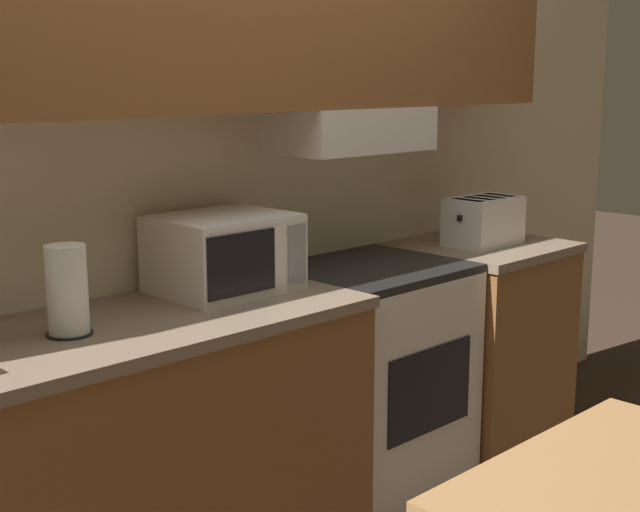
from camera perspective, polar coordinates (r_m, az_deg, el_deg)
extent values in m
cube|color=beige|center=(3.05, -8.29, 5.16)|extent=(5.48, 0.05, 2.55)
cube|color=brown|center=(2.89, -6.34, 14.75)|extent=(3.08, 0.32, 0.56)
cube|color=white|center=(3.29, 1.87, 8.10)|extent=(0.61, 0.34, 0.16)
cube|color=brown|center=(2.68, -15.06, -14.66)|extent=(1.79, 0.60, 0.89)
cube|color=#84705B|center=(2.51, -15.60, -5.17)|extent=(1.81, 0.62, 0.04)
cube|color=brown|center=(3.87, 9.98, -6.16)|extent=(0.62, 0.60, 0.89)
cube|color=#84705B|center=(3.76, 10.23, 0.55)|extent=(0.64, 0.62, 0.04)
cube|color=white|center=(3.40, 3.26, -8.46)|extent=(0.64, 0.56, 0.89)
cube|color=black|center=(3.27, 3.35, -0.86)|extent=(0.64, 0.56, 0.03)
cube|color=black|center=(3.21, 7.08, -8.53)|extent=(0.45, 0.01, 0.31)
cylinder|color=black|center=(3.09, 3.10, -1.38)|extent=(0.09, 0.09, 0.01)
cylinder|color=black|center=(3.31, 6.48, -0.59)|extent=(0.09, 0.09, 0.01)
cylinder|color=black|center=(3.25, 0.16, -0.74)|extent=(0.09, 0.09, 0.01)
cylinder|color=black|center=(3.45, 3.58, -0.03)|extent=(0.09, 0.09, 0.01)
cube|color=white|center=(2.88, -6.20, 0.20)|extent=(0.42, 0.34, 0.25)
cube|color=black|center=(2.71, -5.02, -0.51)|extent=(0.26, 0.01, 0.19)
cube|color=gray|center=(2.85, -1.49, 0.15)|extent=(0.08, 0.01, 0.19)
cube|color=white|center=(3.71, 10.41, 2.22)|extent=(0.31, 0.20, 0.20)
cube|color=black|center=(3.58, 8.93, 2.40)|extent=(0.01, 0.02, 0.02)
cube|color=black|center=(3.61, 9.47, 3.50)|extent=(0.04, 0.14, 0.01)
cube|color=black|center=(3.67, 10.14, 3.61)|extent=(0.04, 0.14, 0.01)
cube|color=black|center=(3.73, 10.79, 3.71)|extent=(0.04, 0.14, 0.01)
cube|color=black|center=(3.78, 11.42, 3.80)|extent=(0.04, 0.14, 0.01)
cylinder|color=black|center=(2.50, -15.72, -4.79)|extent=(0.13, 0.13, 0.01)
cylinder|color=white|center=(2.47, -15.88, -2.06)|extent=(0.11, 0.11, 0.24)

